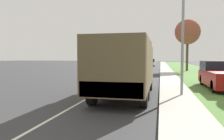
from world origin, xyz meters
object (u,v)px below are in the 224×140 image
object	(u,v)px
car_nearest_ahead	(111,71)
car_third_ahead	(151,63)
military_truck	(126,65)
lamp_post	(179,10)
pickup_truck	(220,75)
car_fourth_ahead	(144,62)
car_second_ahead	(130,65)

from	to	relation	value
car_nearest_ahead	car_third_ahead	bearing A→B (deg)	84.72
military_truck	car_nearest_ahead	size ratio (longest dim) A/B	1.54
car_nearest_ahead	lamp_post	size ratio (longest dim) A/B	0.65
car_third_ahead	car_nearest_ahead	bearing A→B (deg)	-95.28
pickup_truck	lamp_post	xyz separation A→B (m)	(-3.04, -3.97, 3.70)
car_fourth_ahead	car_nearest_ahead	bearing A→B (deg)	-89.98
car_second_ahead	pickup_truck	world-z (taller)	pickup_truck
car_nearest_ahead	car_fourth_ahead	xyz separation A→B (m)	(-0.02, 44.63, 0.04)
military_truck	car_fourth_ahead	distance (m)	55.73
car_second_ahead	military_truck	bearing A→B (deg)	-82.61
lamp_post	pickup_truck	bearing A→B (deg)	52.58
military_truck	car_second_ahead	size ratio (longest dim) A/B	1.90
car_second_ahead	car_fourth_ahead	bearing A→B (deg)	89.51
car_second_ahead	car_fourth_ahead	size ratio (longest dim) A/B	0.85
military_truck	car_second_ahead	world-z (taller)	military_truck
car_nearest_ahead	lamp_post	world-z (taller)	lamp_post
car_third_ahead	military_truck	bearing A→B (deg)	-89.45
military_truck	car_third_ahead	distance (m)	42.00
car_nearest_ahead	military_truck	bearing A→B (deg)	-73.46
car_second_ahead	lamp_post	world-z (taller)	lamp_post
car_second_ahead	car_third_ahead	size ratio (longest dim) A/B	0.84
lamp_post	car_third_ahead	bearing A→B (deg)	94.30
car_fourth_ahead	pickup_truck	bearing A→B (deg)	-79.96
military_truck	pickup_truck	xyz separation A→B (m)	(5.75, 4.60, -0.81)
military_truck	car_fourth_ahead	world-z (taller)	military_truck
car_nearest_ahead	car_fourth_ahead	bearing A→B (deg)	90.02
pickup_truck	lamp_post	bearing A→B (deg)	-127.42
car_nearest_ahead	car_fourth_ahead	world-z (taller)	car_fourth_ahead
car_third_ahead	pickup_truck	world-z (taller)	pickup_truck
military_truck	pickup_truck	size ratio (longest dim) A/B	1.32
car_fourth_ahead	pickup_truck	size ratio (longest dim) A/B	0.82
car_second_ahead	pickup_truck	xyz separation A→B (m)	(9.28, -22.62, 0.14)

